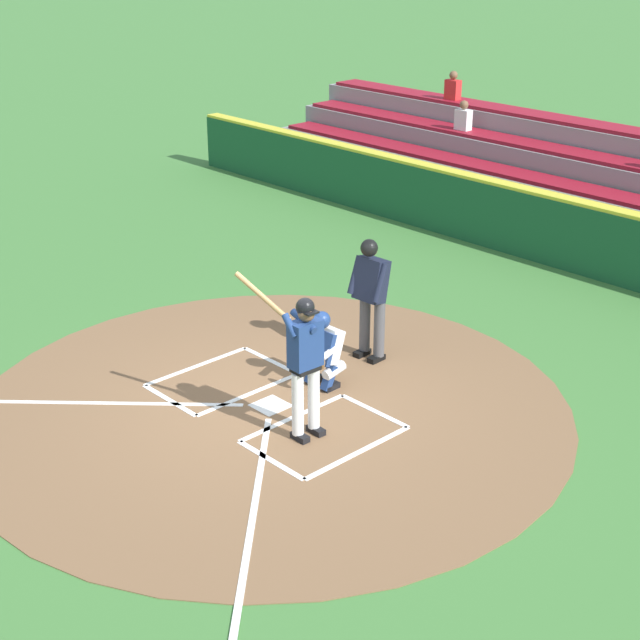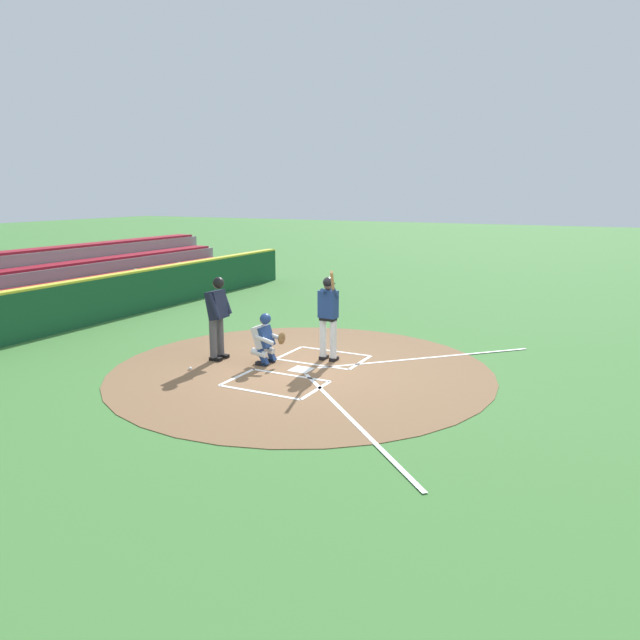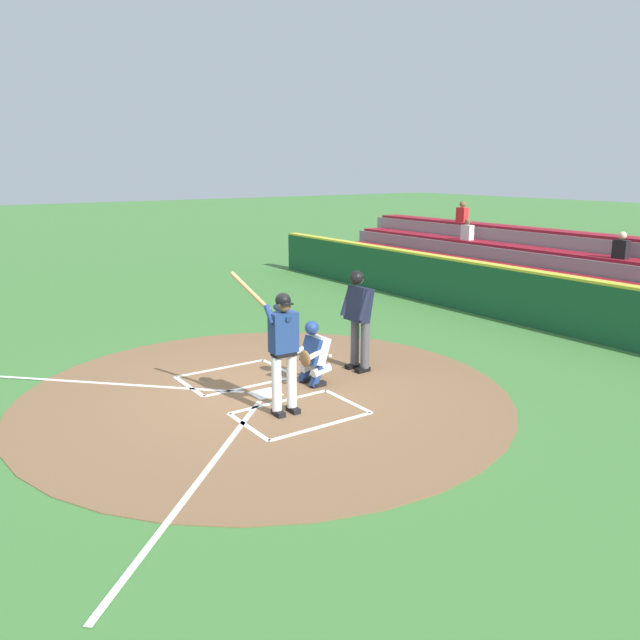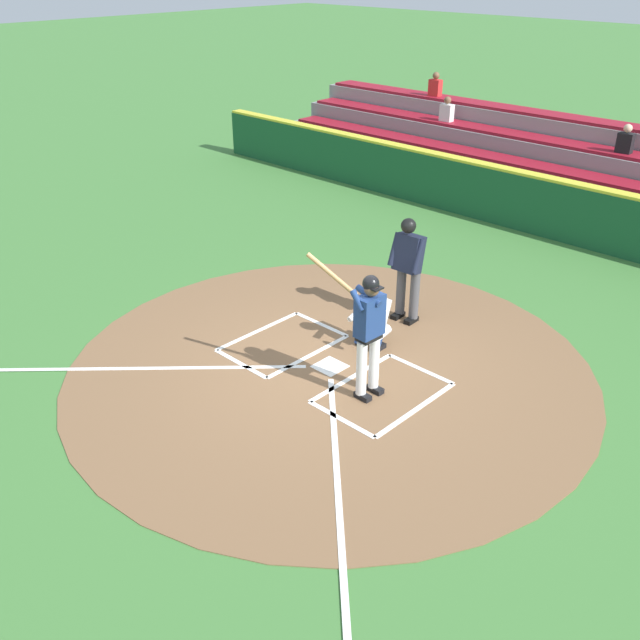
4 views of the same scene
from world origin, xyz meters
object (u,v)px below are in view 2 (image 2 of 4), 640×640
(batter, at_px, (328,312))
(catcher, at_px, (265,338))
(plate_umpire, at_px, (217,312))
(baseball, at_px, (190,369))

(batter, bearing_deg, catcher, -53.09)
(plate_umpire, bearing_deg, batter, 114.60)
(catcher, relative_size, plate_umpire, 0.61)
(batter, height_order, catcher, batter)
(catcher, height_order, plate_umpire, plate_umpire)
(batter, bearing_deg, plate_umpire, -65.40)
(baseball, bearing_deg, plate_umpire, 177.21)
(batter, relative_size, baseball, 28.76)
(catcher, relative_size, baseball, 15.27)
(plate_umpire, height_order, baseball, plate_umpire)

